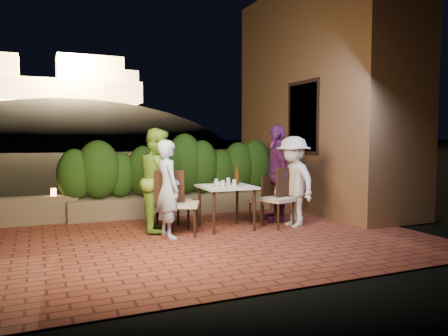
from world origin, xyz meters
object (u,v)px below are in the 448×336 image
diner_white (293,181)px  beer_bottle (237,175)px  diner_purple (277,173)px  bowl (218,183)px  dining_table (226,207)px  diner_blue (168,189)px  parapet_lamp (54,192)px  chair_left_back (173,199)px  chair_right_front (278,198)px  chair_left_front (183,203)px  diner_green (159,180)px  chair_right_back (262,200)px

diner_white → beer_bottle: bearing=-115.6°
diner_purple → diner_white: bearing=16.4°
beer_bottle → diner_purple: diner_purple is taller
diner_white → bowl: bearing=-118.8°
dining_table → beer_bottle: beer_bottle is taller
dining_table → diner_white: diner_white is taller
diner_blue → parapet_lamp: bearing=32.3°
chair_left_back → beer_bottle: bearing=-20.1°
beer_bottle → chair_right_front: (0.63, -0.34, -0.40)m
beer_bottle → diner_purple: 0.96m
diner_white → chair_left_front: bearing=-96.4°
chair_left_back → diner_purple: (2.05, -0.03, 0.38)m
diner_blue → diner_green: bearing=-6.5°
diner_green → bowl: bearing=-78.3°
bowl → chair_right_front: bearing=-29.9°
bowl → chair_right_front: chair_right_front is taller
beer_bottle → chair_left_back: size_ratio=0.31×
beer_bottle → chair_left_back: beer_bottle is taller
dining_table → chair_left_back: chair_left_back is taller
beer_bottle → chair_right_back: size_ratio=0.39×
parapet_lamp → diner_blue: bearing=-51.2°
bowl → chair_right_back: 0.94m
chair_left_back → diner_purple: 2.09m
chair_right_back → diner_green: (-1.95, 0.07, 0.44)m
diner_green → chair_right_front: bearing=-92.7°
chair_right_back → parapet_lamp: (-3.57, 1.52, 0.14)m
beer_bottle → chair_right_back: beer_bottle is taller
beer_bottle → diner_green: bearing=171.4°
beer_bottle → diner_white: diner_white is taller
beer_bottle → diner_blue: 1.42m
diner_green → chair_left_front: bearing=-138.7°
chair_right_back → diner_blue: size_ratio=0.55×
diner_white → chair_right_back: bearing=-149.4°
diner_blue → bowl: bearing=-69.4°
beer_bottle → bowl: size_ratio=1.95×
diner_purple → chair_right_back: bearing=-63.9°
diner_blue → parapet_lamp: size_ratio=11.06×
chair_left_back → chair_right_back: 1.71m
beer_bottle → parapet_lamp: beer_bottle is taller
beer_bottle → chair_right_front: beer_bottle is taller
chair_left_front → chair_right_front: chair_left_front is taller
diner_blue → dining_table: bearing=-82.4°
parapet_lamp → diner_green: bearing=-41.8°
beer_bottle → chair_right_back: (0.59, 0.13, -0.49)m
diner_blue → diner_green: (0.00, 0.57, 0.10)m
beer_bottle → chair_left_front: beer_bottle is taller
chair_right_front → parapet_lamp: chair_right_front is taller
bowl → chair_left_back: bearing=177.5°
diner_white → parapet_lamp: size_ratio=11.45×
chair_right_back → parapet_lamp: size_ratio=6.09×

